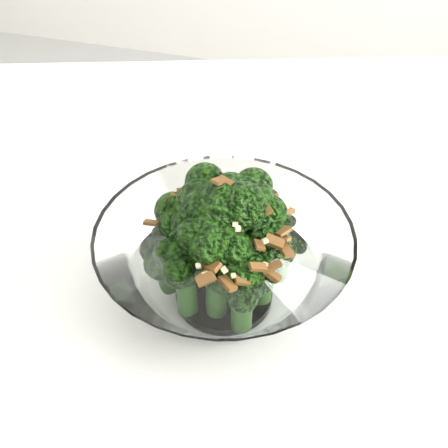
# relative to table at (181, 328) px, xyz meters

# --- Properties ---
(table) EXTENTS (1.38, 1.12, 0.75)m
(table) POSITION_rel_table_xyz_m (0.00, 0.00, 0.00)
(table) COLOR white
(table) RESTS_ON ground
(broccoli_dish) EXTENTS (0.20, 0.20, 0.13)m
(broccoli_dish) POSITION_rel_table_xyz_m (0.04, -0.01, 0.12)
(broccoli_dish) COLOR white
(broccoli_dish) RESTS_ON table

